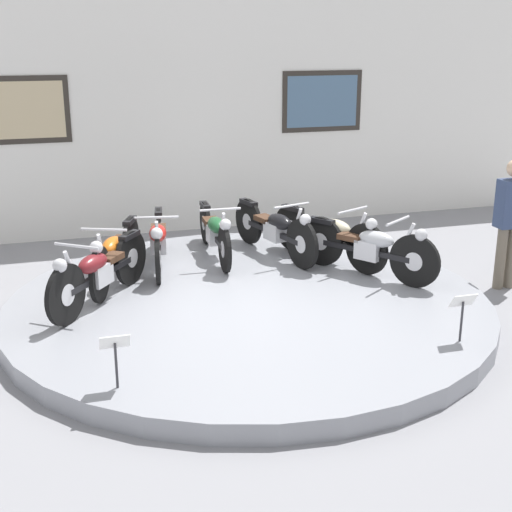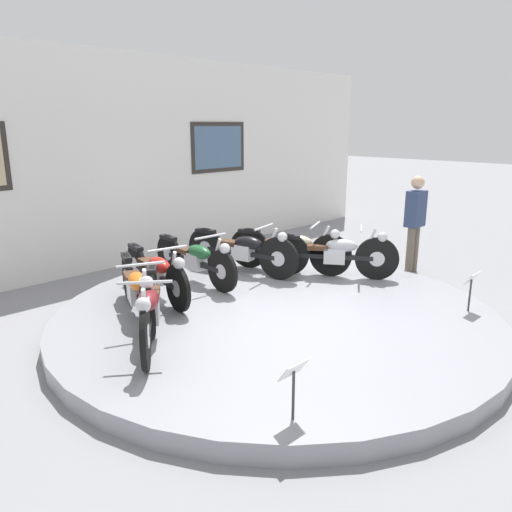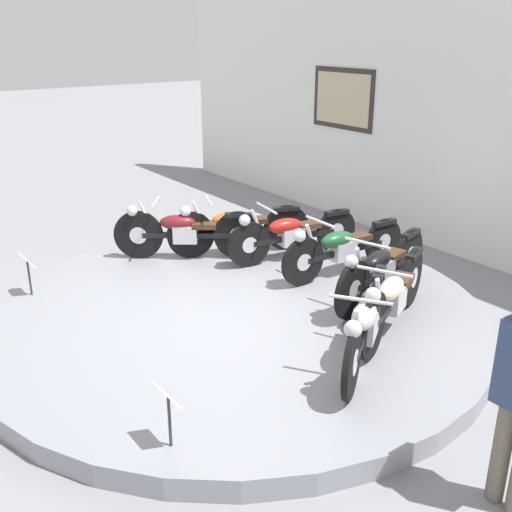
{
  "view_description": "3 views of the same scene",
  "coord_description": "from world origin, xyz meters",
  "px_view_note": "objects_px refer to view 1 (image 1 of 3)",
  "views": [
    {
      "loc": [
        -2.14,
        -7.44,
        3.18
      ],
      "look_at": [
        0.1,
        0.02,
        0.71
      ],
      "focal_mm": 50.0,
      "sensor_mm": 36.0,
      "label": 1
    },
    {
      "loc": [
        -4.41,
        -4.06,
        2.51
      ],
      "look_at": [
        -0.19,
        0.17,
        0.92
      ],
      "focal_mm": 35.0,
      "sensor_mm": 36.0,
      "label": 2
    },
    {
      "loc": [
        5.06,
        -3.43,
        3.14
      ],
      "look_at": [
        0.22,
        0.12,
        0.86
      ],
      "focal_mm": 42.0,
      "sensor_mm": 36.0,
      "label": 3
    }
  ],
  "objects_px": {
    "motorcycle_silver": "(369,246)",
    "info_placard_front_left": "(115,349)",
    "motorcycle_red": "(158,239)",
    "motorcycle_cream": "(330,234)",
    "motorcycle_orange": "(115,253)",
    "info_placard_front_centre": "(463,307)",
    "visitor_standing": "(510,217)",
    "motorcycle_maroon": "(98,271)",
    "motorcycle_black": "(275,228)",
    "motorcycle_green": "(215,231)"
  },
  "relations": [
    {
      "from": "motorcycle_silver",
      "to": "info_placard_front_left",
      "type": "xyz_separation_m",
      "value": [
        -3.36,
        -2.08,
        -0.02
      ]
    },
    {
      "from": "motorcycle_red",
      "to": "motorcycle_cream",
      "type": "height_order",
      "value": "motorcycle_cream"
    },
    {
      "from": "motorcycle_orange",
      "to": "info_placard_front_centre",
      "type": "bearing_deg",
      "value": -41.42
    },
    {
      "from": "motorcycle_cream",
      "to": "visitor_standing",
      "type": "distance_m",
      "value": 2.28
    },
    {
      "from": "info_placard_front_centre",
      "to": "motorcycle_cream",
      "type": "bearing_deg",
      "value": 96.0
    },
    {
      "from": "motorcycle_maroon",
      "to": "motorcycle_silver",
      "type": "relative_size",
      "value": 0.97
    },
    {
      "from": "motorcycle_black",
      "to": "info_placard_front_left",
      "type": "xyz_separation_m",
      "value": [
        -2.5,
        -3.22,
        -0.03
      ]
    },
    {
      "from": "motorcycle_green",
      "to": "info_placard_front_centre",
      "type": "xyz_separation_m",
      "value": [
        1.7,
        -3.39,
        -0.01
      ]
    },
    {
      "from": "motorcycle_red",
      "to": "info_placard_front_centre",
      "type": "bearing_deg",
      "value": -52.12
    },
    {
      "from": "info_placard_front_left",
      "to": "info_placard_front_centre",
      "type": "relative_size",
      "value": 1.0
    },
    {
      "from": "motorcycle_red",
      "to": "motorcycle_maroon",
      "type": "bearing_deg",
      "value": -127.12
    },
    {
      "from": "motorcycle_red",
      "to": "motorcycle_silver",
      "type": "height_order",
      "value": "motorcycle_silver"
    },
    {
      "from": "motorcycle_green",
      "to": "motorcycle_silver",
      "type": "relative_size",
      "value": 1.16
    },
    {
      "from": "motorcycle_green",
      "to": "info_placard_front_left",
      "type": "xyz_separation_m",
      "value": [
        -1.7,
        -3.39,
        -0.01
      ]
    },
    {
      "from": "motorcycle_red",
      "to": "motorcycle_green",
      "type": "distance_m",
      "value": 0.82
    },
    {
      "from": "motorcycle_green",
      "to": "visitor_standing",
      "type": "height_order",
      "value": "visitor_standing"
    },
    {
      "from": "visitor_standing",
      "to": "motorcycle_green",
      "type": "bearing_deg",
      "value": 153.71
    },
    {
      "from": "info_placard_front_centre",
      "to": "visitor_standing",
      "type": "relative_size",
      "value": 0.31
    },
    {
      "from": "info_placard_front_left",
      "to": "motorcycle_silver",
      "type": "bearing_deg",
      "value": 31.72
    },
    {
      "from": "motorcycle_black",
      "to": "motorcycle_cream",
      "type": "xyz_separation_m",
      "value": [
        0.6,
        -0.48,
        0.0
      ]
    },
    {
      "from": "info_placard_front_left",
      "to": "visitor_standing",
      "type": "height_order",
      "value": "visitor_standing"
    },
    {
      "from": "motorcycle_silver",
      "to": "visitor_standing",
      "type": "relative_size",
      "value": 1.01
    },
    {
      "from": "motorcycle_black",
      "to": "motorcycle_cream",
      "type": "distance_m",
      "value": 0.77
    },
    {
      "from": "motorcycle_cream",
      "to": "motorcycle_orange",
      "type": "bearing_deg",
      "value": -179.97
    },
    {
      "from": "motorcycle_orange",
      "to": "motorcycle_silver",
      "type": "xyz_separation_m",
      "value": [
        3.07,
        -0.66,
        0.0
      ]
    },
    {
      "from": "motorcycle_black",
      "to": "motorcycle_cream",
      "type": "height_order",
      "value": "same"
    },
    {
      "from": "motorcycle_maroon",
      "to": "motorcycle_silver",
      "type": "distance_m",
      "value": 3.33
    },
    {
      "from": "motorcycle_cream",
      "to": "info_placard_front_centre",
      "type": "xyz_separation_m",
      "value": [
        0.29,
        -2.74,
        -0.03
      ]
    },
    {
      "from": "motorcycle_red",
      "to": "info_placard_front_centre",
      "type": "relative_size",
      "value": 3.79
    },
    {
      "from": "motorcycle_orange",
      "to": "info_placard_front_centre",
      "type": "height_order",
      "value": "motorcycle_orange"
    },
    {
      "from": "info_placard_front_left",
      "to": "info_placard_front_centre",
      "type": "height_order",
      "value": "same"
    },
    {
      "from": "motorcycle_red",
      "to": "motorcycle_silver",
      "type": "xyz_separation_m",
      "value": [
        2.47,
        -1.14,
        0.02
      ]
    },
    {
      "from": "info_placard_front_centre",
      "to": "motorcycle_maroon",
      "type": "bearing_deg",
      "value": 148.27
    },
    {
      "from": "motorcycle_maroon",
      "to": "motorcycle_green",
      "type": "relative_size",
      "value": 0.84
    },
    {
      "from": "motorcycle_red",
      "to": "visitor_standing",
      "type": "height_order",
      "value": "visitor_standing"
    },
    {
      "from": "motorcycle_silver",
      "to": "info_placard_front_centre",
      "type": "bearing_deg",
      "value": -89.05
    },
    {
      "from": "motorcycle_cream",
      "to": "motorcycle_silver",
      "type": "bearing_deg",
      "value": -69.1
    },
    {
      "from": "motorcycle_maroon",
      "to": "visitor_standing",
      "type": "xyz_separation_m",
      "value": [
        5.08,
        -0.38,
        0.34
      ]
    },
    {
      "from": "motorcycle_green",
      "to": "visitor_standing",
      "type": "distance_m",
      "value": 3.83
    },
    {
      "from": "motorcycle_silver",
      "to": "motorcycle_red",
      "type": "bearing_deg",
      "value": 155.22
    },
    {
      "from": "motorcycle_red",
      "to": "visitor_standing",
      "type": "xyz_separation_m",
      "value": [
        4.22,
        -1.51,
        0.37
      ]
    },
    {
      "from": "info_placard_front_left",
      "to": "visitor_standing",
      "type": "distance_m",
      "value": 5.4
    },
    {
      "from": "motorcycle_maroon",
      "to": "motorcycle_orange",
      "type": "xyz_separation_m",
      "value": [
        0.26,
        0.66,
        -0.01
      ]
    },
    {
      "from": "motorcycle_red",
      "to": "info_placard_front_left",
      "type": "xyz_separation_m",
      "value": [
        -0.89,
        -3.22,
        -0.01
      ]
    },
    {
      "from": "motorcycle_silver",
      "to": "info_placard_front_left",
      "type": "relative_size",
      "value": 3.3
    },
    {
      "from": "motorcycle_orange",
      "to": "info_placard_front_centre",
      "type": "relative_size",
      "value": 3.65
    },
    {
      "from": "motorcycle_green",
      "to": "motorcycle_cream",
      "type": "distance_m",
      "value": 1.55
    },
    {
      "from": "info_placard_front_centre",
      "to": "motorcycle_orange",
      "type": "bearing_deg",
      "value": 138.58
    },
    {
      "from": "motorcycle_red",
      "to": "motorcycle_silver",
      "type": "distance_m",
      "value": 2.72
    },
    {
      "from": "motorcycle_orange",
      "to": "info_placard_front_left",
      "type": "distance_m",
      "value": 2.75
    }
  ]
}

